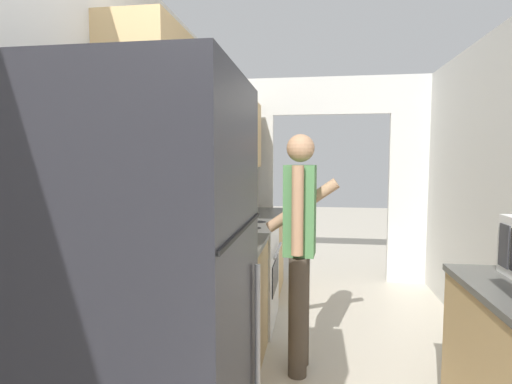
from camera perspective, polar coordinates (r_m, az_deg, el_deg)
name	(u,v)px	position (r m, az deg, el deg)	size (l,w,h in m)	color
wall_left	(180,164)	(2.78, -10.82, 4.01)	(0.38, 6.79, 2.50)	silver
wall_far_with_doorway	(330,166)	(5.01, 10.52, 3.63)	(2.71, 0.06, 2.50)	silver
counter_left	(231,287)	(3.38, -3.52, -13.41)	(0.62, 3.23, 0.91)	tan
refrigerator	(138,338)	(1.52, -16.47, -19.43)	(0.76, 0.72, 1.78)	black
range_oven	(241,273)	(3.76, -2.10, -11.44)	(0.66, 0.78, 1.05)	white
person	(300,245)	(2.83, 6.26, -7.60)	(0.54, 0.39, 1.68)	#4C4238
knife	(253,216)	(4.14, -0.39, -3.44)	(0.14, 0.30, 0.02)	#B7B7BC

